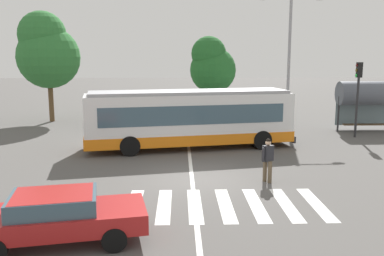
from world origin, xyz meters
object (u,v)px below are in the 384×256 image
object	(u,v)px
pedestrian_crossing_street	(268,158)
twin_arm_street_lamp	(289,47)
foreground_sedan	(57,215)
parked_car_charcoal	(117,114)
city_transit_bus	(190,118)
background_tree_right	(212,65)
parked_car_silver	(269,113)
parked_car_champagne	(154,114)
background_tree_left	(47,51)
traffic_light_far_corner	(358,87)
bus_stop_shelter	(368,94)
parked_car_white	(231,114)
parked_car_teal	(193,113)

from	to	relation	value
pedestrian_crossing_street	twin_arm_street_lamp	distance (m)	14.42
foreground_sedan	twin_arm_street_lamp	bearing A→B (deg)	59.57
pedestrian_crossing_street	parked_car_charcoal	size ratio (longest dim) A/B	0.38
city_transit_bus	background_tree_right	size ratio (longest dim) A/B	1.74
pedestrian_crossing_street	parked_car_silver	size ratio (longest dim) A/B	0.38
parked_car_champagne	background_tree_left	distance (m)	9.19
traffic_light_far_corner	bus_stop_shelter	bearing A→B (deg)	52.61
parked_car_silver	traffic_light_far_corner	distance (m)	7.09
parked_car_champagne	twin_arm_street_lamp	size ratio (longest dim) A/B	0.51
parked_car_white	parked_car_silver	bearing A→B (deg)	5.75
city_transit_bus	parked_car_white	xyz separation A→B (m)	(3.20, 7.71, -0.82)
traffic_light_far_corner	twin_arm_street_lamp	world-z (taller)	twin_arm_street_lamp
pedestrian_crossing_street	traffic_light_far_corner	distance (m)	11.63
twin_arm_street_lamp	background_tree_right	xyz separation A→B (m)	(-4.83, 5.99, -1.38)
city_transit_bus	background_tree_left	xyz separation A→B (m)	(-10.22, 9.43, 3.64)
parked_car_champagne	background_tree_right	world-z (taller)	background_tree_right
parked_car_champagne	background_tree_right	distance (m)	7.60
foreground_sedan	city_transit_bus	bearing A→B (deg)	71.90
pedestrian_crossing_street	bus_stop_shelter	world-z (taller)	bus_stop_shelter
parked_car_teal	traffic_light_far_corner	size ratio (longest dim) A/B	1.01
parked_car_teal	background_tree_left	xyz separation A→B (m)	(-10.65, 1.41, 4.46)
parked_car_charcoal	background_tree_right	xyz separation A→B (m)	(7.09, 5.22, 3.33)
twin_arm_street_lamp	parked_car_champagne	bearing A→B (deg)	174.72
parked_car_champagne	twin_arm_street_lamp	xyz separation A→B (m)	(9.35, -0.86, 4.71)
foreground_sedan	parked_car_champagne	size ratio (longest dim) A/B	1.04
pedestrian_crossing_street	background_tree_right	size ratio (longest dim) A/B	0.27
city_transit_bus	parked_car_silver	bearing A→B (deg)	53.17
background_tree_right	parked_car_champagne	bearing A→B (deg)	-131.43
parked_car_silver	twin_arm_street_lamp	bearing A→B (deg)	-49.08
background_tree_left	bus_stop_shelter	bearing A→B (deg)	-12.39
city_transit_bus	parked_car_charcoal	xyz separation A→B (m)	(-4.94, 7.61, -0.82)
city_transit_bus	foreground_sedan	bearing A→B (deg)	-108.10
pedestrian_crossing_street	parked_car_charcoal	world-z (taller)	pedestrian_crossing_street
parked_car_charcoal	background_tree_right	distance (m)	9.42
parked_car_champagne	parked_car_silver	bearing A→B (deg)	1.95
foreground_sedan	parked_car_white	bearing A→B (deg)	70.08
foreground_sedan	bus_stop_shelter	xyz separation A→B (m)	(15.31, 16.01, 1.65)
parked_car_silver	background_tree_left	world-z (taller)	background_tree_left
traffic_light_far_corner	parked_car_white	bearing A→B (deg)	143.75
parked_car_charcoal	traffic_light_far_corner	bearing A→B (deg)	-18.22
bus_stop_shelter	background_tree_right	size ratio (longest dim) A/B	0.58
parked_car_teal	parked_car_white	world-z (taller)	same
pedestrian_crossing_street	bus_stop_shelter	size ratio (longest dim) A/B	0.46
traffic_light_far_corner	twin_arm_street_lamp	bearing A→B (deg)	126.58
foreground_sedan	parked_car_champagne	xyz separation A→B (m)	(1.35, 19.08, 0.00)
foreground_sedan	twin_arm_street_lamp	distance (m)	21.64
parked_car_champagne	parked_car_silver	world-z (taller)	same
parked_car_champagne	bus_stop_shelter	world-z (taller)	bus_stop_shelter
parked_car_teal	bus_stop_shelter	world-z (taller)	bus_stop_shelter
foreground_sedan	traffic_light_far_corner	size ratio (longest dim) A/B	1.06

